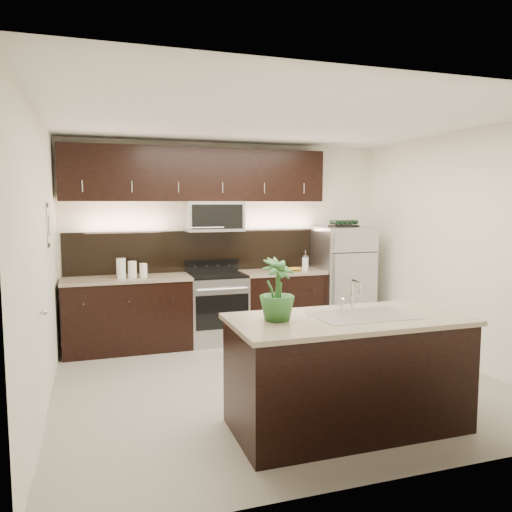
{
  "coord_description": "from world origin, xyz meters",
  "views": [
    {
      "loc": [
        -1.79,
        -4.76,
        1.87
      ],
      "look_at": [
        -0.06,
        0.55,
        1.28
      ],
      "focal_mm": 35.0,
      "sensor_mm": 36.0,
      "label": 1
    }
  ],
  "objects": [
    {
      "name": "upper_fixtures",
      "position": [
        -0.43,
        1.84,
        2.14
      ],
      "size": [
        3.49,
        0.4,
        1.66
      ],
      "color": "black",
      "rests_on": "counter_run"
    },
    {
      "name": "plant",
      "position": [
        -0.42,
        -1.09,
        1.19
      ],
      "size": [
        0.37,
        0.37,
        0.5
      ],
      "primitive_type": "imported",
      "rotation": [
        0.0,
        0.0,
        0.43
      ],
      "color": "#265722",
      "rests_on": "island"
    },
    {
      "name": "bananas",
      "position": [
        0.79,
        1.61,
        0.97
      ],
      "size": [
        0.2,
        0.17,
        0.06
      ],
      "primitive_type": "ellipsoid",
      "rotation": [
        0.0,
        0.0,
        -0.16
      ],
      "color": "gold",
      "rests_on": "counter_run"
    },
    {
      "name": "canisters",
      "position": [
        -1.38,
        1.63,
        1.05
      ],
      "size": [
        0.38,
        0.12,
        0.25
      ],
      "rotation": [
        0.0,
        0.0,
        -0.06
      ],
      "color": "silver",
      "rests_on": "counter_run"
    },
    {
      "name": "counter_run",
      "position": [
        -0.46,
        1.69,
        0.47
      ],
      "size": [
        3.51,
        0.65,
        0.94
      ],
      "color": "black",
      "rests_on": "ground"
    },
    {
      "name": "island",
      "position": [
        0.18,
        -1.17,
        0.47
      ],
      "size": [
        1.96,
        0.96,
        0.94
      ],
      "color": "black",
      "rests_on": "ground"
    },
    {
      "name": "ground",
      "position": [
        0.0,
        0.0,
        0.0
      ],
      "size": [
        4.5,
        4.5,
        0.0
      ],
      "primitive_type": "plane",
      "color": "gray",
      "rests_on": "ground"
    },
    {
      "name": "french_press",
      "position": [
        1.02,
        1.64,
        1.04
      ],
      "size": [
        0.09,
        0.09,
        0.27
      ],
      "rotation": [
        0.0,
        0.0,
        0.04
      ],
      "color": "silver",
      "rests_on": "counter_run"
    },
    {
      "name": "sink_faucet",
      "position": [
        0.33,
        -1.16,
        0.96
      ],
      "size": [
        0.84,
        0.5,
        0.28
      ],
      "color": "silver",
      "rests_on": "island"
    },
    {
      "name": "refrigerator",
      "position": [
        1.61,
        1.63,
        0.77
      ],
      "size": [
        0.74,
        0.67,
        1.54
      ],
      "primitive_type": "cube",
      "color": "#B2B2B7",
      "rests_on": "ground"
    },
    {
      "name": "room_walls",
      "position": [
        -0.11,
        -0.04,
        1.7
      ],
      "size": [
        4.52,
        4.02,
        2.71
      ],
      "color": "silver",
      "rests_on": "ground"
    },
    {
      "name": "wine_rack",
      "position": [
        1.61,
        1.63,
        1.58
      ],
      "size": [
        0.38,
        0.24,
        0.09
      ],
      "color": "black",
      "rests_on": "refrigerator"
    }
  ]
}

